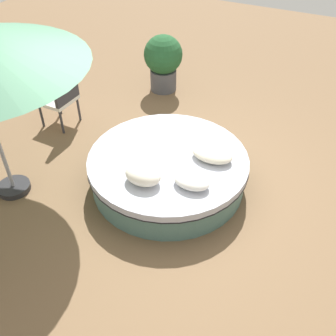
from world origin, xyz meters
name	(u,v)px	position (x,y,z in m)	size (l,w,h in m)	color
ground_plane	(168,183)	(0.00, 0.00, 0.00)	(16.00, 16.00, 0.00)	brown
round_bed	(168,170)	(0.00, 0.00, 0.24)	(2.14, 2.14, 0.46)	#4C726B
throw_pillow_0	(143,175)	(-0.06, -0.56, 0.56)	(0.46, 0.34, 0.22)	silver
throw_pillow_1	(192,181)	(0.50, -0.36, 0.53)	(0.45, 0.31, 0.15)	white
throw_pillow_2	(212,154)	(0.53, 0.24, 0.53)	(0.54, 0.36, 0.15)	beige
patio_chair	(61,95)	(-2.17, 0.55, 0.56)	(0.51, 0.53, 0.98)	#333338
planter	(163,60)	(-1.28, 2.36, 0.59)	(0.71, 0.71, 1.05)	#4C4C51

